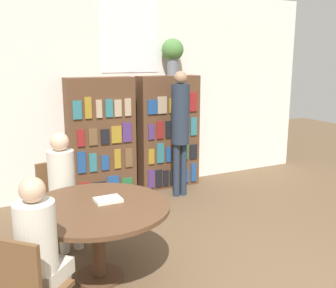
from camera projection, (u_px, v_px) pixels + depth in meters
The scene contains 11 objects.
wall_back at pixel (130, 92), 5.96m from camera, with size 6.40×0.07×3.00m.
bookshelf_left at pixel (101, 138), 5.69m from camera, with size 0.97×0.34×1.75m.
bookshelf_right at pixel (168, 132), 6.16m from camera, with size 0.97×0.34×1.75m.
flower_vase at pixel (173, 53), 5.94m from camera, with size 0.33×0.33×0.55m.
reading_table at pixel (97, 216), 3.54m from camera, with size 1.32×1.32×0.72m.
chair_near_camera at pixel (26, 288), 2.64m from camera, with size 0.57×0.57×0.89m.
chair_left_side at pixel (58, 198), 4.36m from camera, with size 0.46×0.46×0.89m.
seated_reader_left at pixel (63, 182), 4.17m from camera, with size 0.33×0.40×1.25m.
seated_reader_right at pixel (40, 247), 2.76m from camera, with size 0.43×0.43×1.23m.
librarian_standing at pixel (180, 122), 5.65m from camera, with size 0.26×0.53×1.83m.
open_book_on_table at pixel (108, 200), 3.62m from camera, with size 0.24×0.18×0.03m.
Camera 1 is at (-2.18, -1.87, 2.01)m, focal length 42.00 mm.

